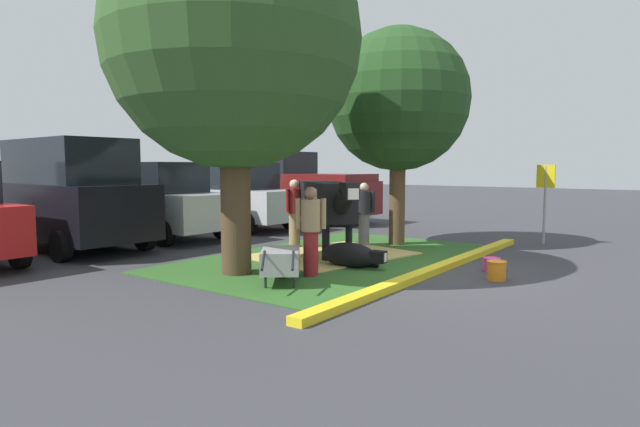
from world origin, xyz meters
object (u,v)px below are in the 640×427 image
at_px(person_visitor_near, 364,212).
at_px(parking_sign, 545,188).
at_px(wheelbarrow, 281,261).
at_px(sedan_blue, 161,201).
at_px(pickup_truck_maroon, 300,189).
at_px(bucket_orange, 497,270).
at_px(person_handler, 294,211).
at_px(shade_tree_left, 233,42).
at_px(cow_holstein, 327,202).
at_px(person_visitor_far, 311,229).
at_px(calf_lying, 351,255).
at_px(bucket_pink, 491,264).
at_px(shade_tree_right, 398,101).
at_px(suv_black, 70,194).
at_px(sedan_silver, 236,196).

bearing_deg(person_visitor_near, parking_sign, -49.99).
xyz_separation_m(wheelbarrow, sedan_blue, (2.36, 6.26, 0.60)).
height_order(sedan_blue, pickup_truck_maroon, pickup_truck_maroon).
distance_m(person_visitor_near, bucket_orange, 4.29).
xyz_separation_m(person_handler, pickup_truck_maroon, (4.96, 3.80, 0.25)).
relative_size(shade_tree_left, cow_holstein, 2.35).
bearing_deg(person_visitor_far, calf_lying, -6.14).
xyz_separation_m(shade_tree_left, pickup_truck_maroon, (7.91, 4.89, -2.91)).
relative_size(shade_tree_left, person_handler, 3.89).
bearing_deg(calf_lying, wheelbarrow, 175.55).
bearing_deg(bucket_orange, person_visitor_near, 63.41).
xyz_separation_m(bucket_pink, pickup_truck_maroon, (4.95, 8.43, 0.98)).
xyz_separation_m(shade_tree_right, bucket_pink, (-1.84, -2.93, -3.34)).
bearing_deg(pickup_truck_maroon, parking_sign, -96.03).
bearing_deg(suv_black, person_visitor_far, -82.29).
xyz_separation_m(shade_tree_left, person_visitor_near, (4.17, -0.07, -3.22)).
distance_m(bucket_orange, bucket_pink, 0.77).
height_order(cow_holstein, parking_sign, parking_sign).
bearing_deg(sedan_silver, bucket_orange, -106.60).
bearing_deg(pickup_truck_maroon, shade_tree_left, -148.31).
relative_size(calf_lying, person_visitor_near, 0.87).
bearing_deg(suv_black, parking_sign, -49.84).
height_order(calf_lying, sedan_silver, sedan_silver).
distance_m(bucket_pink, sedan_silver, 8.81).
height_order(calf_lying, bucket_pink, calf_lying).
bearing_deg(shade_tree_left, calf_lying, -37.51).
xyz_separation_m(calf_lying, wheelbarrow, (-1.85, 0.14, 0.15)).
relative_size(shade_tree_right, parking_sign, 2.66).
relative_size(person_handler, suv_black, 0.34).
relative_size(sedan_blue, sedan_silver, 1.00).
bearing_deg(person_handler, suv_black, 128.20).
bearing_deg(person_handler, bucket_orange, -97.83).
distance_m(bucket_pink, sedan_blue, 8.72).
distance_m(suv_black, sedan_silver, 5.16).
height_order(shade_tree_left, pickup_truck_maroon, shade_tree_left).
relative_size(person_visitor_near, parking_sign, 0.78).
distance_m(shade_tree_right, sedan_silver, 6.14).
bearing_deg(sedan_silver, shade_tree_left, -134.51).
bearing_deg(person_visitor_far, person_handler, 44.24).
relative_size(person_visitor_near, sedan_silver, 0.34).
xyz_separation_m(person_visitor_far, suv_black, (-0.86, 6.33, 0.43)).
relative_size(cow_holstein, person_visitor_near, 1.74).
relative_size(shade_tree_right, calf_lying, 3.92).
height_order(shade_tree_left, bucket_orange, shade_tree_left).
height_order(calf_lying, pickup_truck_maroon, pickup_truck_maroon).
bearing_deg(bucket_orange, cow_holstein, 85.73).
distance_m(parking_sign, sedan_silver, 8.74).
xyz_separation_m(suv_black, sedan_silver, (5.15, -0.14, -0.29)).
distance_m(person_visitor_far, bucket_orange, 3.22).
height_order(bucket_pink, sedan_silver, sedan_silver).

